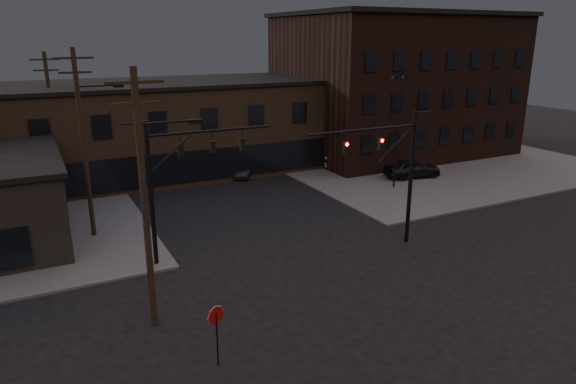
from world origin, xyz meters
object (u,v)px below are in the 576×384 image
at_px(traffic_signal_near, 396,165).
at_px(parked_car_lot_a, 412,168).
at_px(stop_sign, 216,322).
at_px(car_crossing, 242,169).
at_px(parked_car_lot_b, 346,161).
at_px(traffic_signal_far, 174,175).

xyz_separation_m(traffic_signal_near, parked_car_lot_a, (10.98, 11.21, -3.94)).
bearing_deg(stop_sign, car_crossing, 65.94).
bearing_deg(car_crossing, parked_car_lot_a, -6.19).
relative_size(stop_sign, car_crossing, 0.61).
height_order(parked_car_lot_b, car_crossing, parked_car_lot_b).
relative_size(parked_car_lot_a, parked_car_lot_b, 1.15).
xyz_separation_m(traffic_signal_near, stop_sign, (-13.36, -6.49, -3.09)).
xyz_separation_m(stop_sign, parked_car_lot_b, (21.08, 23.35, -1.07)).
relative_size(stop_sign, parked_car_lot_a, 0.50).
xyz_separation_m(traffic_signal_far, stop_sign, (-1.28, -9.99, -3.17)).
xyz_separation_m(stop_sign, parked_car_lot_a, (24.34, 17.69, -0.85)).
bearing_deg(stop_sign, traffic_signal_near, 25.90).
distance_m(traffic_signal_near, parked_car_lot_b, 19.01).
relative_size(traffic_signal_far, stop_sign, 3.23).
bearing_deg(parked_car_lot_a, traffic_signal_near, 145.82).
distance_m(stop_sign, car_crossing, 27.86).
bearing_deg(parked_car_lot_b, car_crossing, 97.81).
bearing_deg(parked_car_lot_a, traffic_signal_far, 118.71).
relative_size(parked_car_lot_a, car_crossing, 1.22).
relative_size(traffic_signal_far, parked_car_lot_a, 1.61).
distance_m(parked_car_lot_a, parked_car_lot_b, 6.53).
bearing_deg(parked_car_lot_b, parked_car_lot_a, -130.30).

